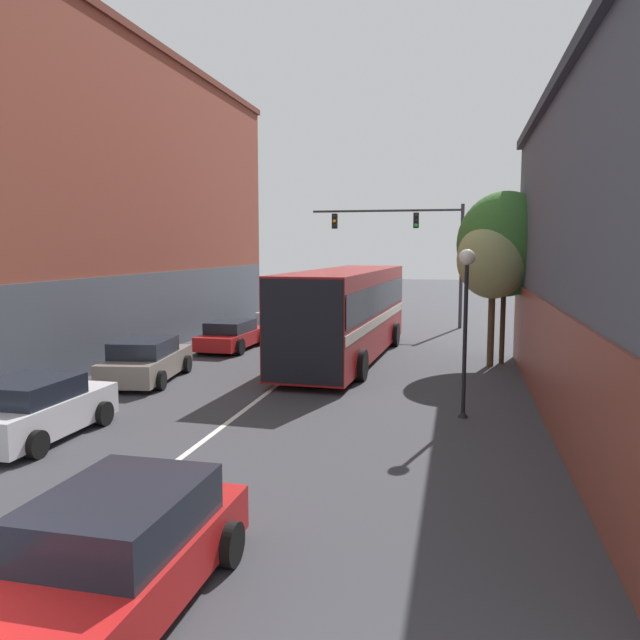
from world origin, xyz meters
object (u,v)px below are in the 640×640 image
parked_car_left_far (232,335)px  street_tree_far (505,244)px  traffic_signal_gantry (416,239)px  street_tree_near (493,260)px  parked_car_left_mid (285,313)px  street_lamp (466,306)px  bus (347,309)px  hatchback_foreground (113,557)px  parked_car_left_near (33,410)px  parked_car_left_distant (146,361)px

parked_car_left_far → street_tree_far: bearing=-93.1°
traffic_signal_gantry → street_tree_near: size_ratio=1.55×
traffic_signal_gantry → street_tree_near: bearing=-72.2°
parked_car_left_mid → street_lamp: size_ratio=1.13×
parked_car_left_mid → parked_car_left_far: size_ratio=1.08×
bus → parked_car_left_far: bearing=78.1°
bus → parked_car_left_mid: (-5.07, 9.52, -1.23)m
street_tree_far → parked_car_left_mid: bearing=139.7°
street_tree_near → street_lamp: bearing=-97.7°
hatchback_foreground → parked_car_left_near: (-5.26, 5.53, 0.00)m
bus → street_tree_far: 6.14m
traffic_signal_gantry → street_tree_near: traffic_signal_gantry is taller
parked_car_left_far → parked_car_left_distant: bearing=177.5°
parked_car_left_distant → traffic_signal_gantry: traffic_signal_gantry is taller
bus → hatchback_foreground: bearing=-176.4°
bus → hatchback_foreground: bus is taller
bus → parked_car_left_mid: bus is taller
bus → parked_car_left_near: bus is taller
parked_car_left_near → street_tree_near: size_ratio=0.75×
parked_car_left_mid → street_tree_near: (10.28, -9.71, 3.10)m
parked_car_left_distant → street_tree_far: (11.13, 5.54, 3.65)m
parked_car_left_distant → street_tree_near: size_ratio=0.86×
traffic_signal_gantry → street_tree_far: traffic_signal_gantry is taller
parked_car_left_near → bus: bearing=-23.8°
street_tree_near → street_tree_far: street_tree_far is taller
parked_car_left_mid → street_lamp: street_lamp is taller
parked_car_left_mid → parked_car_left_distant: parked_car_left_mid is taller
bus → parked_car_left_near: 12.27m
parked_car_left_mid → street_tree_near: street_tree_near is taller
parked_car_left_near → parked_car_left_far: 12.44m
parked_car_left_far → hatchback_foreground: bearing=-161.9°
hatchback_foreground → parked_car_left_near: 7.64m
parked_car_left_near → parked_car_left_mid: 20.66m
parked_car_left_far → traffic_signal_gantry: size_ratio=0.55×
hatchback_foreground → parked_car_left_near: bearing=44.3°
bus → parked_car_left_far: 5.36m
hatchback_foreground → traffic_signal_gantry: traffic_signal_gantry is taller
bus → parked_car_left_far: (-5.03, 1.30, -1.30)m
bus → street_tree_near: bearing=-89.6°
bus → street_tree_near: size_ratio=2.29×
traffic_signal_gantry → street_tree_near: 11.16m
parked_car_left_mid → parked_car_left_distant: 14.64m
parked_car_left_far → traffic_signal_gantry: traffic_signal_gantry is taller
parked_car_left_mid → street_tree_far: size_ratio=0.76×
parked_car_left_near → parked_car_left_mid: parked_car_left_mid is taller
parked_car_left_far → parked_car_left_distant: 6.43m
parked_car_left_distant → traffic_signal_gantry: size_ratio=0.55×
parked_car_left_far → street_tree_far: size_ratio=0.71×
parked_car_left_distant → street_tree_near: (10.70, 4.92, 3.11)m
hatchback_foreground → traffic_signal_gantry: bearing=-2.5°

